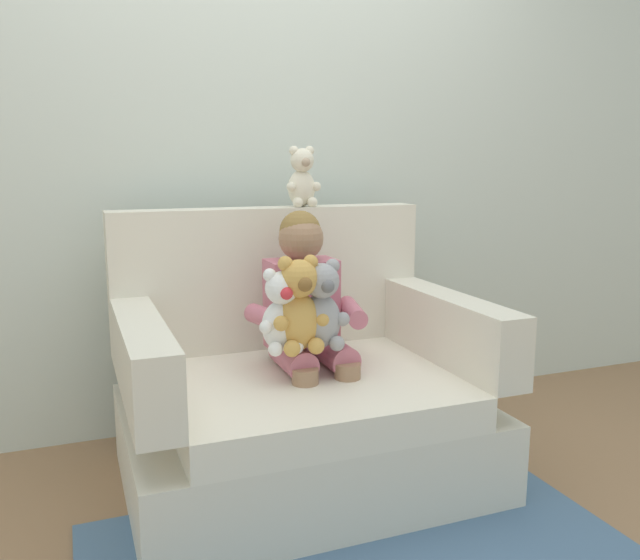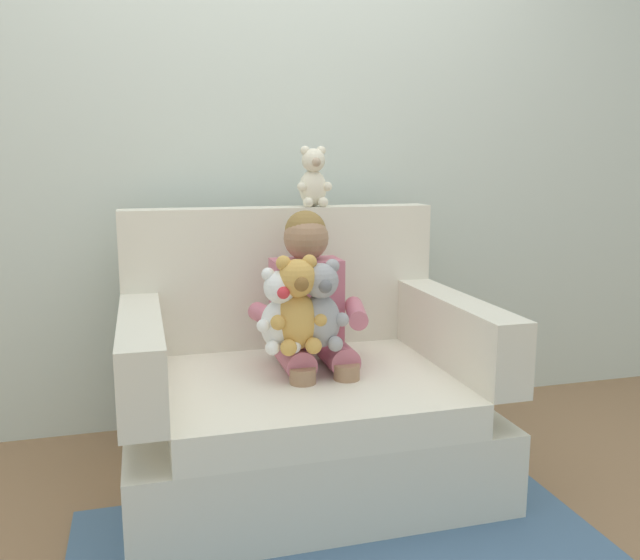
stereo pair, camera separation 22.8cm
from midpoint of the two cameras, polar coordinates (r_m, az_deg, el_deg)
The scene contains 8 objects.
ground_plane at distance 2.57m, azimuth -4.07°, elevation -17.08°, with size 8.00×8.00×0.00m, color #936D4C.
back_wall at distance 2.97m, azimuth -8.58°, elevation 12.51°, with size 6.00×0.10×2.60m, color silver.
armchair at distance 2.48m, azimuth -4.51°, elevation -10.16°, with size 1.28×0.95×1.00m.
seated_child at distance 2.43m, azimuth -3.80°, elevation -2.73°, with size 0.45×0.39×0.82m.
plush_honey at distance 2.25m, azimuth -4.78°, elevation -2.42°, with size 0.20×0.16×0.34m.
plush_white at distance 2.25m, azimuth -6.27°, elevation -2.92°, with size 0.18×0.14×0.30m.
plush_grey at distance 2.28m, azimuth -2.75°, elevation -2.45°, with size 0.19×0.15×0.32m.
plush_cream_on_backrest at distance 2.70m, azimuth -4.03°, elevation 8.83°, with size 0.15×0.12×0.25m.
Camera 1 is at (-0.77, -2.15, 1.18)m, focal length 36.62 mm.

